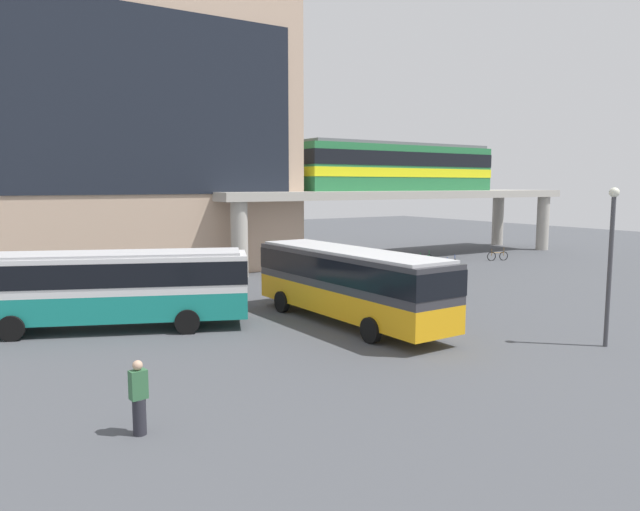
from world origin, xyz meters
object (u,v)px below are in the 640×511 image
(bicycle_red, at_px, (371,264))
(bicycle_blue, at_px, (451,264))
(bicycle_green, at_px, (425,259))
(station_building, at_px, (93,126))
(bus_secondary, at_px, (111,282))
(bicycle_brown, at_px, (498,256))
(bicycle_black, at_px, (319,272))
(bicycle_orange, at_px, (424,266))
(pedestrian_near_building, at_px, (139,399))
(train, at_px, (400,166))
(bus_main, at_px, (348,278))

(bicycle_red, bearing_deg, bicycle_blue, -31.07)
(bicycle_green, bearing_deg, station_building, 155.11)
(bicycle_red, distance_m, bicycle_green, 5.21)
(bicycle_green, bearing_deg, bicycle_blue, -95.52)
(bus_secondary, height_order, bicycle_brown, bus_secondary)
(bicycle_black, distance_m, bicycle_orange, 7.78)
(bicycle_black, distance_m, pedestrian_near_building, 24.73)
(bicycle_green, bearing_deg, bicycle_orange, -132.75)
(station_building, bearing_deg, bicycle_brown, -22.27)
(bicycle_blue, bearing_deg, station_building, 148.44)
(station_building, xyz_separation_m, bicycle_blue, (21.22, -13.03, -9.62))
(bicycle_red, xyz_separation_m, bicycle_green, (5.21, 0.09, 0.00))
(bus_secondary, distance_m, bicycle_blue, 25.13)
(bicycle_brown, bearing_deg, train, 132.92)
(train, bearing_deg, bicycle_green, -103.67)
(bicycle_orange, bearing_deg, station_building, 146.06)
(bicycle_black, height_order, pedestrian_near_building, pedestrian_near_building)
(bus_secondary, relative_size, bicycle_orange, 6.23)
(bicycle_orange, bearing_deg, bicycle_green, 47.25)
(bicycle_red, bearing_deg, bicycle_green, 1.00)
(bicycle_brown, bearing_deg, bus_secondary, -167.62)
(bus_main, distance_m, bicycle_blue, 18.39)
(bicycle_green, height_order, bicycle_orange, same)
(train, relative_size, bicycle_orange, 10.17)
(bicycle_blue, height_order, bicycle_green, same)
(bus_secondary, distance_m, bicycle_brown, 32.01)
(bus_main, relative_size, bicycle_black, 6.27)
(bicycle_red, bearing_deg, station_building, 148.29)
(bus_main, xyz_separation_m, bicycle_blue, (15.63, 9.54, -1.63))
(bicycle_red, xyz_separation_m, bicycle_orange, (2.65, -2.68, 0.00))
(train, xyz_separation_m, bicycle_green, (-1.05, -4.31, -7.11))
(station_building, xyz_separation_m, pedestrian_near_building, (-5.24, -29.29, -9.11))
(train, distance_m, bicycle_blue, 10.32)
(bicycle_brown, bearing_deg, station_building, 157.73)
(train, xyz_separation_m, bicycle_red, (-6.26, -4.40, -7.11))
(station_building, distance_m, bicycle_orange, 24.78)
(pedestrian_near_building, bearing_deg, train, 40.35)
(bus_main, xyz_separation_m, pedestrian_near_building, (-10.82, -6.72, -1.12))
(bus_main, bearing_deg, bicycle_orange, 36.30)
(bus_main, distance_m, bus_secondary, 9.87)
(bicycle_brown, height_order, bicycle_green, same)
(bicycle_brown, bearing_deg, bicycle_blue, -166.58)
(bicycle_orange, bearing_deg, bicycle_red, 134.68)
(bus_secondary, xyz_separation_m, bicycle_black, (14.68, 7.32, -1.63))
(bicycle_brown, relative_size, bicycle_red, 0.96)
(station_building, xyz_separation_m, train, (22.56, -5.67, -2.51))
(bus_secondary, xyz_separation_m, bicycle_brown, (31.23, 6.86, -1.63))
(bicycle_black, bearing_deg, train, 25.37)
(bicycle_blue, xyz_separation_m, bicycle_brown, (6.70, 1.60, 0.00))
(bus_main, height_order, bicycle_orange, bus_main)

